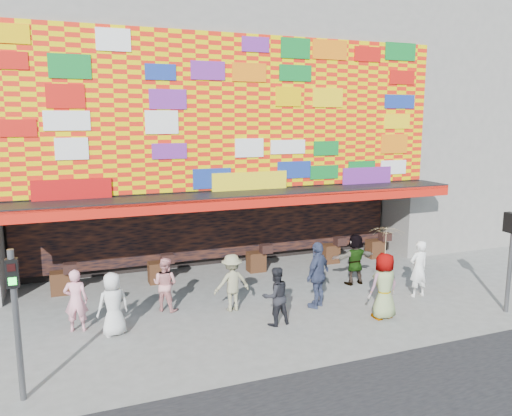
% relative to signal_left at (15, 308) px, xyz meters
% --- Properties ---
extents(ground, '(90.00, 90.00, 0.00)m').
position_rel_signal_left_xyz_m(ground, '(6.20, 1.50, -1.86)').
color(ground, slate).
rests_on(ground, ground).
extents(shop_building, '(15.20, 9.40, 10.00)m').
position_rel_signal_left_xyz_m(shop_building, '(6.20, 9.68, 3.37)').
color(shop_building, gray).
rests_on(shop_building, ground).
extents(neighbor_right, '(11.00, 8.00, 12.00)m').
position_rel_signal_left_xyz_m(neighbor_right, '(19.20, 9.50, 4.14)').
color(neighbor_right, gray).
rests_on(neighbor_right, ground).
extents(signal_left, '(0.22, 0.20, 3.00)m').
position_rel_signal_left_xyz_m(signal_left, '(0.00, 0.00, 0.00)').
color(signal_left, '#59595B').
rests_on(signal_left, ground).
extents(signal_right, '(0.22, 0.20, 3.00)m').
position_rel_signal_left_xyz_m(signal_right, '(12.40, 0.00, 0.00)').
color(signal_right, '#59595B').
rests_on(signal_right, ground).
extents(ped_a, '(0.90, 0.70, 1.62)m').
position_rel_signal_left_xyz_m(ped_a, '(1.94, 2.41, -1.05)').
color(ped_a, silver).
rests_on(ped_a, ground).
extents(ped_b, '(0.66, 0.50, 1.63)m').
position_rel_signal_left_xyz_m(ped_b, '(1.09, 3.01, -1.05)').
color(ped_b, pink).
rests_on(ped_b, ground).
extents(ped_c, '(0.82, 0.67, 1.57)m').
position_rel_signal_left_xyz_m(ped_c, '(5.98, 1.54, -1.08)').
color(ped_c, black).
rests_on(ped_c, ground).
extents(ped_d, '(1.10, 0.69, 1.63)m').
position_rel_signal_left_xyz_m(ped_d, '(5.23, 2.91, -1.04)').
color(ped_d, gray).
rests_on(ped_d, ground).
extents(ped_e, '(1.20, 1.01, 1.93)m').
position_rel_signal_left_xyz_m(ped_e, '(7.61, 2.26, -0.90)').
color(ped_e, '#353E5E').
rests_on(ped_e, ground).
extents(ped_f, '(1.57, 0.52, 1.68)m').
position_rel_signal_left_xyz_m(ped_f, '(9.73, 3.64, -1.02)').
color(ped_f, gray).
rests_on(ped_f, ground).
extents(ped_g, '(0.93, 0.64, 1.82)m').
position_rel_signal_left_xyz_m(ped_g, '(8.89, 0.88, -0.95)').
color(ped_g, gray).
rests_on(ped_g, ground).
extents(ped_h, '(0.65, 0.44, 1.74)m').
position_rel_signal_left_xyz_m(ped_h, '(10.89, 1.94, -0.99)').
color(ped_h, white).
rests_on(ped_h, ground).
extents(ped_i, '(0.95, 0.92, 1.54)m').
position_rel_signal_left_xyz_m(ped_i, '(3.47, 3.59, -1.09)').
color(ped_i, pink).
rests_on(ped_i, ground).
extents(parasol, '(1.02, 1.04, 1.80)m').
position_rel_signal_left_xyz_m(parasol, '(8.89, 0.88, 0.26)').
color(parasol, '#D1BB84').
rests_on(parasol, ground).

